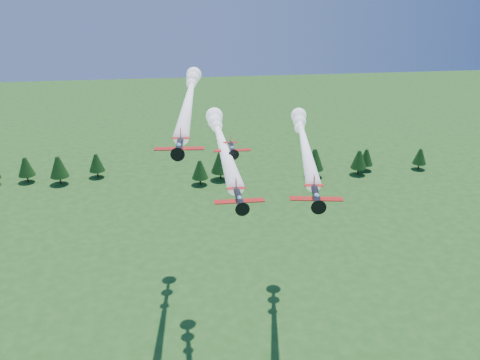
{
  "coord_description": "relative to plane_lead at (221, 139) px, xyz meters",
  "views": [
    {
      "loc": [
        -10.08,
        -77.93,
        76.44
      ],
      "look_at": [
        -0.33,
        0.0,
        44.11
      ],
      "focal_mm": 40.0,
      "sensor_mm": 36.0,
      "label": 1
    }
  ],
  "objects": [
    {
      "name": "treeline",
      "position": [
        1.74,
        91.83,
        -39.07
      ],
      "size": [
        167.32,
        18.12,
        11.23
      ],
      "color": "#382314",
      "rests_on": "ground"
    },
    {
      "name": "plane_slot",
      "position": [
        1.22,
        -8.16,
        0.83
      ],
      "size": [
        6.48,
        7.08,
        2.29
      ],
      "rotation": [
        0.0,
        0.0,
        -0.02
      ],
      "color": "black",
      "rests_on": "ground"
    },
    {
      "name": "plane_lead",
      "position": [
        0.0,
        0.0,
        0.0
      ],
      "size": [
        7.1,
        49.16,
        3.7
      ],
      "rotation": [
        0.0,
        0.0,
        0.0
      ],
      "color": "black",
      "rests_on": "ground"
    },
    {
      "name": "plane_left",
      "position": [
        -5.09,
        14.97,
        4.97
      ],
      "size": [
        10.29,
        60.21,
        3.7
      ],
      "rotation": [
        0.0,
        0.0,
        -0.08
      ],
      "color": "black",
      "rests_on": "ground"
    },
    {
      "name": "plane_right",
      "position": [
        18.28,
        9.05,
        -3.76
      ],
      "size": [
        14.0,
        52.91,
        3.7
      ],
      "rotation": [
        0.0,
        0.0,
        -0.17
      ],
      "color": "black",
      "rests_on": "ground"
    }
  ]
}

